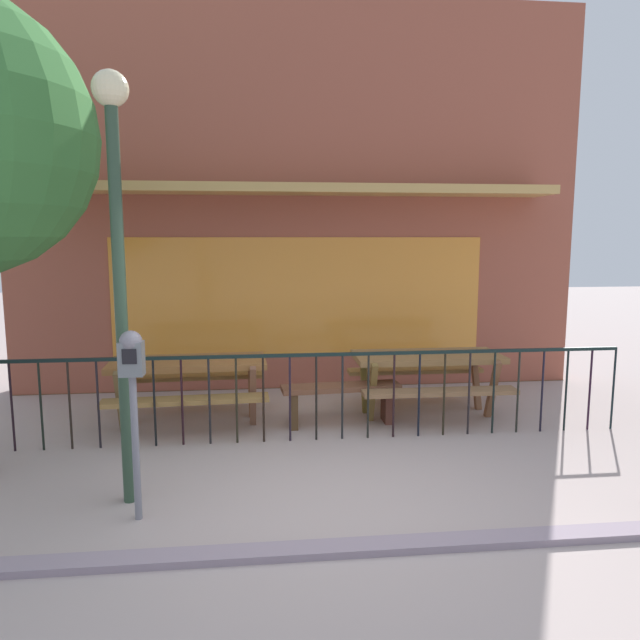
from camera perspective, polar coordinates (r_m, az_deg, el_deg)
ground at (r=4.96m, az=1.78°, el=-18.29°), size 40.00×40.00×0.00m
pub_storefront at (r=8.64m, az=-2.10°, el=11.64°), size 8.18×1.25×5.51m
patio_fence_front at (r=6.34m, az=-0.37°, el=-5.97°), size 6.90×0.04×0.97m
picnic_table_left at (r=7.06m, az=-12.70°, el=-5.12°), size 1.86×1.44×0.79m
picnic_table_right at (r=7.36m, az=10.41°, el=-4.53°), size 1.81×1.37×0.79m
patio_bench at (r=6.94m, az=2.06°, el=-7.37°), size 1.42×0.42×0.48m
parking_meter_near at (r=4.69m, az=-17.87°, el=-5.12°), size 0.18×0.17×1.51m
street_lamp at (r=4.92m, az=-19.24°, el=8.82°), size 0.28×0.28×3.47m
curb_edge at (r=4.44m, az=2.93°, el=-21.65°), size 11.45×0.20×0.11m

